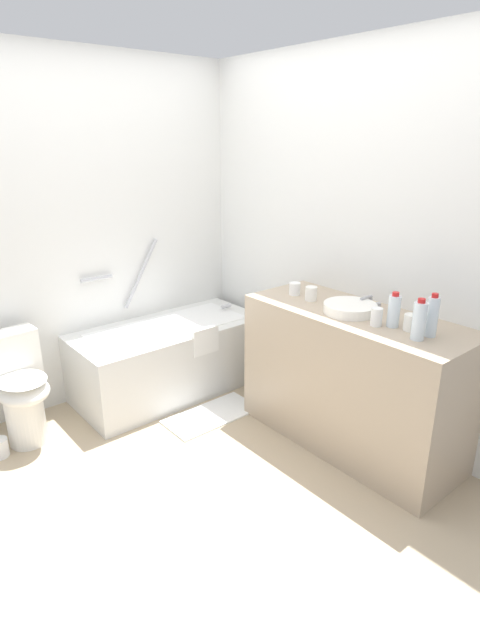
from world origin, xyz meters
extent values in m
plane|color=tan|center=(0.00, 0.00, 0.00)|extent=(3.80, 3.80, 0.00)
cube|color=silver|center=(0.00, 1.45, 1.23)|extent=(3.09, 0.10, 2.47)
cube|color=silver|center=(1.39, 0.00, 1.23)|extent=(0.10, 3.20, 2.47)
cube|color=silver|center=(0.56, 1.06, 0.27)|extent=(1.45, 0.67, 0.54)
cube|color=white|center=(0.56, 1.06, 0.50)|extent=(1.19, 0.48, 0.09)
cylinder|color=#B5B5BA|center=(1.12, 1.06, 0.58)|extent=(0.09, 0.03, 0.03)
cylinder|color=#B5B5BA|center=(0.52, 1.37, 0.90)|extent=(0.32, 0.03, 0.51)
cylinder|color=#B5B5BA|center=(0.16, 1.37, 0.92)|extent=(0.24, 0.03, 0.03)
cube|color=white|center=(0.67, 0.74, 0.49)|extent=(0.22, 0.03, 0.20)
cylinder|color=white|center=(-0.56, 1.04, 0.20)|extent=(0.24, 0.24, 0.39)
ellipsoid|color=white|center=(-0.56, 0.99, 0.39)|extent=(0.33, 0.37, 0.14)
ellipsoid|color=white|center=(-0.56, 0.99, 0.47)|extent=(0.31, 0.36, 0.02)
cube|color=white|center=(-0.57, 1.22, 0.56)|extent=(0.40, 0.19, 0.33)
cylinder|color=silver|center=(-0.57, 1.22, 0.73)|extent=(0.03, 0.03, 0.01)
cube|color=tan|center=(1.06, -0.30, 0.45)|extent=(0.57, 1.43, 0.90)
cylinder|color=white|center=(1.03, -0.27, 0.93)|extent=(0.32, 0.32, 0.06)
cylinder|color=#A2A2A7|center=(1.23, -0.27, 0.93)|extent=(0.02, 0.02, 0.07)
cylinder|color=#A2A2A7|center=(1.18, -0.27, 0.96)|extent=(0.10, 0.02, 0.02)
cylinder|color=#A2A2A7|center=(1.23, -0.33, 0.92)|extent=(0.03, 0.03, 0.04)
cylinder|color=#A2A2A7|center=(1.23, -0.21, 0.92)|extent=(0.03, 0.03, 0.04)
cylinder|color=silver|center=(1.06, -0.78, 1.01)|extent=(0.06, 0.06, 0.22)
cylinder|color=red|center=(1.06, -0.78, 1.13)|extent=(0.03, 0.03, 0.02)
cylinder|color=silver|center=(1.03, -0.57, 0.99)|extent=(0.07, 0.07, 0.18)
cylinder|color=red|center=(1.03, -0.57, 1.09)|extent=(0.04, 0.04, 0.02)
cylinder|color=silver|center=(0.96, -0.76, 1.00)|extent=(0.07, 0.07, 0.20)
cylinder|color=red|center=(0.96, -0.76, 1.11)|extent=(0.04, 0.04, 0.02)
cylinder|color=white|center=(0.97, -0.50, 0.95)|extent=(0.06, 0.06, 0.10)
cylinder|color=white|center=(1.04, 0.21, 0.94)|extent=(0.08, 0.08, 0.08)
cylinder|color=white|center=(1.05, -0.67, 0.94)|extent=(0.08, 0.08, 0.09)
cylinder|color=white|center=(1.03, 0.05, 0.94)|extent=(0.08, 0.08, 0.09)
cube|color=white|center=(0.56, 0.53, 0.01)|extent=(0.68, 0.32, 0.01)
camera|label=1|loc=(-1.32, -2.05, 1.90)|focal=28.21mm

